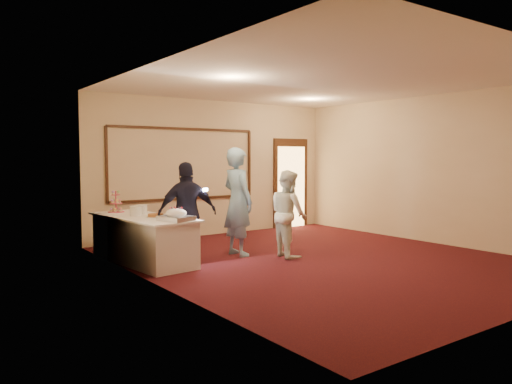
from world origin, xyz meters
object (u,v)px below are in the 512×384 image
at_px(buffet_table, 143,239).
at_px(tart, 156,216).
at_px(cupcake_stand, 116,204).
at_px(pavlova_tray, 176,215).
at_px(plate_stack_a, 136,211).
at_px(plate_stack_b, 142,209).
at_px(guest, 187,213).
at_px(woman, 288,213).
at_px(man, 238,202).

distance_m(buffet_table, tart, 0.51).
bearing_deg(cupcake_stand, pavlova_tray, -79.03).
distance_m(pavlova_tray, plate_stack_a, 0.99).
bearing_deg(plate_stack_a, plate_stack_b, 50.42).
relative_size(pavlova_tray, guest, 0.35).
distance_m(buffet_table, plate_stack_a, 0.48).
bearing_deg(guest, plate_stack_b, -51.44).
bearing_deg(cupcake_stand, woman, -37.94).
bearing_deg(guest, pavlova_tray, 55.93).
bearing_deg(plate_stack_a, man, -16.96).
xyz_separation_m(pavlova_tray, tart, (-0.08, 0.58, -0.06)).
bearing_deg(plate_stack_a, guest, -44.35).
relative_size(plate_stack_b, guest, 0.11).
distance_m(pavlova_tray, man, 1.50).
relative_size(cupcake_stand, tart, 1.43).
relative_size(pavlova_tray, plate_stack_a, 2.87).
bearing_deg(tart, guest, -28.20).
bearing_deg(cupcake_stand, tart, -77.28).
bearing_deg(tart, cupcake_stand, 102.72).
distance_m(pavlova_tray, woman, 2.09).
distance_m(pavlova_tray, guest, 0.50).
bearing_deg(plate_stack_a, pavlova_tray, -74.85).
bearing_deg(guest, cupcake_stand, -49.21).
bearing_deg(plate_stack_b, guest, -64.86).
bearing_deg(cupcake_stand, plate_stack_a, -84.65).
bearing_deg(guest, plate_stack_a, -30.93).
height_order(cupcake_stand, guest, guest).
relative_size(pavlova_tray, plate_stack_b, 3.12).
bearing_deg(woman, man, 59.00).
xyz_separation_m(buffet_table, woman, (2.26, -1.04, 0.37)).
bearing_deg(plate_stack_a, cupcake_stand, 95.35).
relative_size(plate_stack_a, tart, 0.69).
distance_m(cupcake_stand, plate_stack_b, 0.56).
bearing_deg(plate_stack_a, buffet_table, -51.60).
bearing_deg(woman, guest, 85.86).
bearing_deg(woman, tart, 83.38).
distance_m(buffet_table, man, 1.75).
distance_m(cupcake_stand, woman, 3.05).
bearing_deg(pavlova_tray, tart, 97.57).
bearing_deg(tart, woman, -19.51).
height_order(plate_stack_b, man, man).
bearing_deg(guest, man, -160.99).
xyz_separation_m(man, guest, (-1.05, -0.10, -0.12)).
xyz_separation_m(cupcake_stand, tart, (0.25, -1.11, -0.12)).
xyz_separation_m(plate_stack_a, plate_stack_b, (0.22, 0.26, -0.01)).
xyz_separation_m(plate_stack_a, guest, (0.63, -0.62, -0.02)).
relative_size(buffet_table, woman, 1.55).
distance_m(plate_stack_a, plate_stack_b, 0.34).
bearing_deg(man, buffet_table, 72.61).
bearing_deg(man, tart, 81.83).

